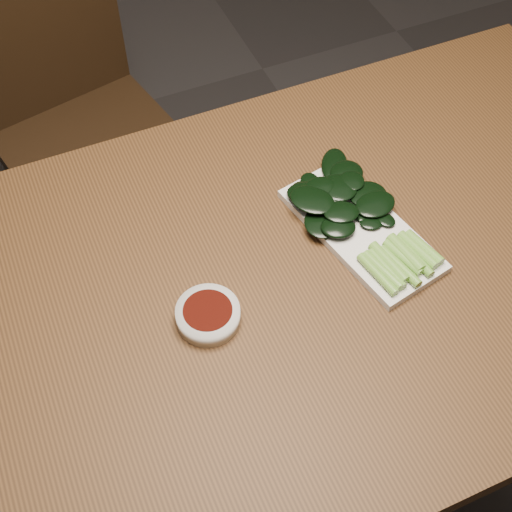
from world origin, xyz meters
name	(u,v)px	position (x,y,z in m)	size (l,w,h in m)	color
ground	(276,457)	(0.00, 0.00, 0.00)	(6.00, 6.00, 0.00)	#2B2929
table	(285,302)	(0.00, 0.00, 0.68)	(1.40, 0.80, 0.75)	#452A13
chair_far	(75,114)	(-0.18, 0.80, 0.49)	(0.47, 0.47, 0.89)	black
sauce_bowl	(208,315)	(-0.14, -0.03, 0.76)	(0.09, 0.09, 0.03)	silver
serving_plate	(361,230)	(0.15, 0.03, 0.76)	(0.18, 0.30, 0.01)	silver
gai_lan	(353,213)	(0.14, 0.06, 0.77)	(0.18, 0.32, 0.02)	#6AA037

